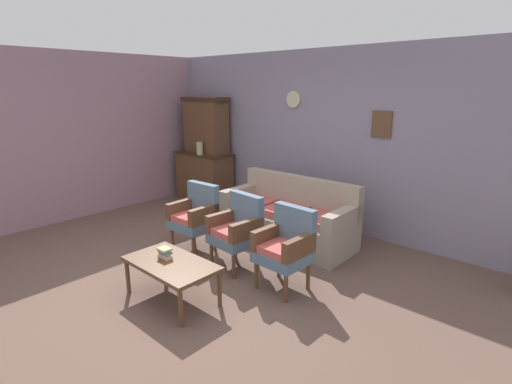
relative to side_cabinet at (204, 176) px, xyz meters
The scene contains 12 objects.
ground_plane 3.36m from the side_cabinet, 42.50° to the right, with size 7.68×7.68×0.00m, color brown.
wall_back_with_decor 2.64m from the side_cabinet, ahead, with size 6.40×0.09×2.70m.
wall_left_side 2.54m from the side_cabinet, 109.00° to the right, with size 0.06×5.20×2.70m, color gray.
side_cabinet is the anchor object (origin of this frame).
cabinet_upper_hutch 0.99m from the side_cabinet, 90.00° to the left, with size 0.99×0.38×1.03m.
vase_on_cabinet 0.62m from the side_cabinet, 58.18° to the right, with size 0.13×0.13×0.24m, color tan.
floral_couch 2.57m from the side_cabinet, 13.15° to the right, with size 1.93×0.83×0.90m.
armchair_near_cabinet 2.43m from the side_cabinet, 43.22° to the right, with size 0.54×0.51×0.90m.
armchair_row_middle 3.05m from the side_cabinet, 33.01° to the right, with size 0.56×0.53×0.90m.
armchair_by_doorway 3.70m from the side_cabinet, 26.85° to the right, with size 0.53×0.51×0.90m.
coffee_table 3.71m from the side_cabinet, 45.70° to the right, with size 1.00×0.56×0.42m.
book_stack_on_table 3.61m from the side_cabinet, 46.91° to the right, with size 0.16×0.11×0.11m.
Camera 1 is at (3.22, -2.51, 2.14)m, focal length 27.28 mm.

